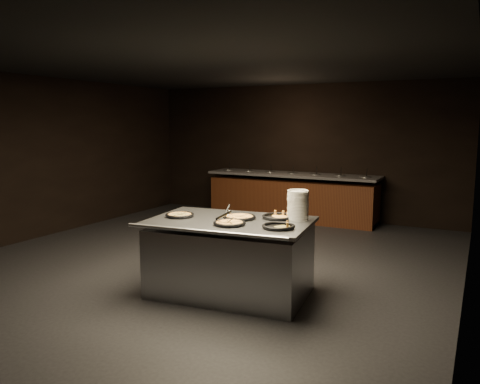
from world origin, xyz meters
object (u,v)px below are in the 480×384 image
(serving_counter, at_px, (230,258))
(pan_cheese_whole, at_px, (239,217))
(plate_stack, at_px, (298,205))
(pan_veggie_whole, at_px, (180,215))

(serving_counter, relative_size, pan_cheese_whole, 5.13)
(serving_counter, relative_size, plate_stack, 5.74)
(pan_veggie_whole, distance_m, pan_cheese_whole, 0.75)
(serving_counter, distance_m, pan_veggie_whole, 0.82)
(pan_veggie_whole, bearing_deg, serving_counter, 10.28)
(plate_stack, distance_m, pan_cheese_whole, 0.72)
(plate_stack, bearing_deg, pan_veggie_whole, -160.19)
(plate_stack, height_order, pan_cheese_whole, plate_stack)
(plate_stack, bearing_deg, serving_counter, -152.48)
(pan_veggie_whole, relative_size, pan_cheese_whole, 0.90)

